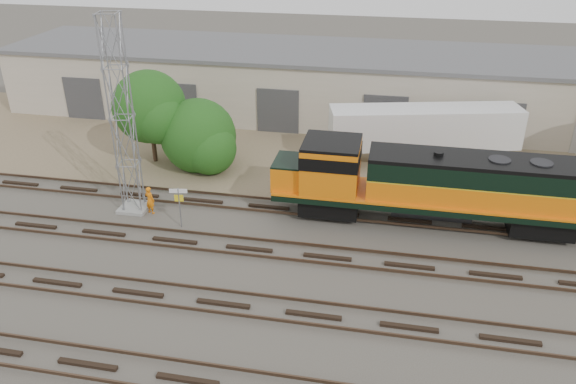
% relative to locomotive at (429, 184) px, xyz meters
% --- Properties ---
extents(ground, '(140.00, 140.00, 0.00)m').
position_rel_locomotive_xyz_m(ground, '(-4.77, -6.00, -2.38)').
color(ground, '#47423A').
rests_on(ground, ground).
extents(dirt_strip, '(80.00, 16.00, 0.02)m').
position_rel_locomotive_xyz_m(dirt_strip, '(-4.77, 9.00, -2.37)').
color(dirt_strip, '#726047').
rests_on(dirt_strip, ground).
extents(tracks, '(80.00, 20.40, 0.28)m').
position_rel_locomotive_xyz_m(tracks, '(-4.77, -9.00, -2.30)').
color(tracks, black).
rests_on(tracks, ground).
extents(warehouse, '(58.40, 10.40, 5.30)m').
position_rel_locomotive_xyz_m(warehouse, '(-4.73, 16.98, 0.27)').
color(warehouse, '#C1B3A1').
rests_on(warehouse, ground).
extents(locomotive, '(17.28, 3.03, 4.15)m').
position_rel_locomotive_xyz_m(locomotive, '(0.00, 0.00, 0.00)').
color(locomotive, black).
rests_on(locomotive, tracks).
extents(signal_tower, '(1.61, 1.61, 10.96)m').
position_rel_locomotive_xyz_m(signal_tower, '(-16.33, -1.60, 2.94)').
color(signal_tower, gray).
rests_on(signal_tower, ground).
extents(sign_post, '(0.96, 0.18, 2.35)m').
position_rel_locomotive_xyz_m(sign_post, '(-12.97, -2.98, -0.74)').
color(sign_post, gray).
rests_on(sign_post, ground).
extents(worker, '(0.70, 0.57, 1.65)m').
position_rel_locomotive_xyz_m(worker, '(-15.22, -1.84, -1.56)').
color(worker, orange).
rests_on(worker, ground).
extents(semi_trailer, '(12.74, 5.39, 3.85)m').
position_rel_locomotive_xyz_m(semi_trailer, '(0.23, 8.41, 0.04)').
color(semi_trailer, white).
rests_on(semi_trailer, ground).
extents(tree_west, '(5.04, 4.80, 6.28)m').
position_rel_locomotive_xyz_m(tree_west, '(-17.63, 4.85, 1.37)').
color(tree_west, '#382619').
rests_on(tree_west, ground).
extents(tree_mid, '(5.17, 4.92, 4.92)m').
position_rel_locomotive_xyz_m(tree_mid, '(-14.31, 4.61, -0.34)').
color(tree_mid, '#382619').
rests_on(tree_mid, ground).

